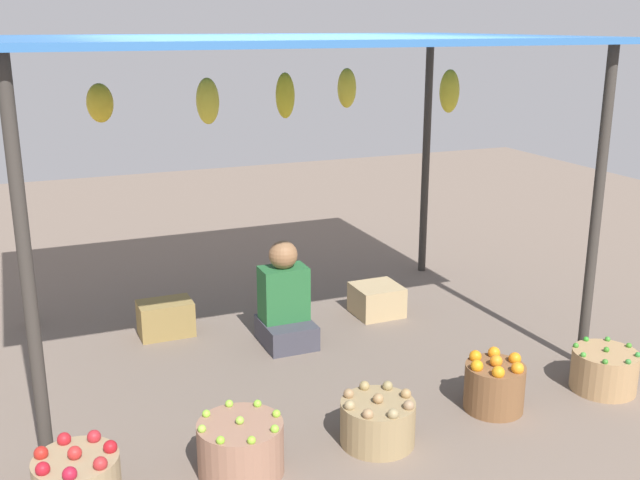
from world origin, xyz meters
name	(u,v)px	position (x,y,z in m)	size (l,w,h in m)	color
ground_plane	(290,342)	(0.00, 0.00, 0.00)	(14.00, 14.00, 0.00)	#716155
market_stall_structure	(287,59)	(0.00, 0.00, 2.06)	(3.82, 2.51, 2.20)	#38332D
vendor_person	(285,305)	(-0.03, 0.02, 0.30)	(0.36, 0.44, 0.78)	#3C3B46
basket_limes	(241,447)	(-0.82, -1.47, 0.15)	(0.45, 0.45, 0.33)	#976B55
basket_potatoes	(378,421)	(-0.02, -1.48, 0.13)	(0.42, 0.42, 0.30)	#977F56
basket_oranges	(494,385)	(0.81, -1.41, 0.16)	(0.37, 0.37, 0.36)	brown
basket_green_chilies	(604,370)	(1.62, -1.47, 0.13)	(0.42, 0.42, 0.29)	#A78155
wooden_crate_near_vendor	(377,300)	(0.85, 0.26, 0.12)	(0.37, 0.36, 0.25)	tan
wooden_crate_stacked_rear	(166,318)	(-0.82, 0.50, 0.13)	(0.40, 0.27, 0.27)	olive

